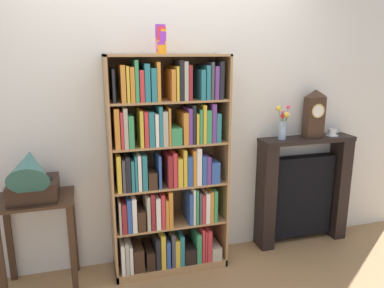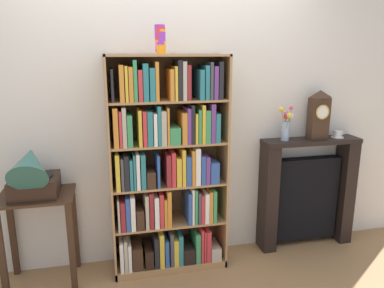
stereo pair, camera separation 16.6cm
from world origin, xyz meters
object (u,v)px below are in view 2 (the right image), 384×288
at_px(fireplace_mantel, 306,193).
at_px(teacup_with_saucer, 338,134).
at_px(bookshelf, 167,171).
at_px(cup_stack, 160,39).
at_px(side_table_left, 39,220).
at_px(gramophone, 32,173).
at_px(mantel_clock, 319,115).
at_px(flower_vase, 286,125).

xyz_separation_m(fireplace_mantel, teacup_with_saucer, (0.26, -0.02, 0.55)).
distance_m(bookshelf, cup_stack, 1.03).
height_order(side_table_left, gramophone, gramophone).
relative_size(mantel_clock, teacup_with_saucer, 3.58).
xyz_separation_m(side_table_left, flower_vase, (2.07, 0.08, 0.64)).
distance_m(bookshelf, side_table_left, 1.06).
distance_m(gramophone, mantel_clock, 2.41).
height_order(side_table_left, fireplace_mantel, fireplace_mantel).
xyz_separation_m(bookshelf, side_table_left, (-1.01, -0.02, -0.32)).
distance_m(bookshelf, flower_vase, 1.11).
bearing_deg(teacup_with_saucer, cup_stack, -176.32).
height_order(fireplace_mantel, teacup_with_saucer, teacup_with_saucer).
xyz_separation_m(cup_stack, mantel_clock, (1.42, 0.10, -0.63)).
bearing_deg(fireplace_mantel, flower_vase, -174.52).
bearing_deg(fireplace_mantel, side_table_left, -177.34).
bearing_deg(gramophone, teacup_with_saucer, 3.44).
height_order(bookshelf, teacup_with_saucer, bookshelf).
xyz_separation_m(gramophone, fireplace_mantel, (2.34, 0.17, -0.42)).
height_order(gramophone, fireplace_mantel, gramophone).
bearing_deg(bookshelf, flower_vase, 3.57).
xyz_separation_m(side_table_left, fireplace_mantel, (2.34, 0.11, -0.02)).
distance_m(gramophone, fireplace_mantel, 2.38).
distance_m(cup_stack, flower_vase, 1.31).
bearing_deg(mantel_clock, bookshelf, -176.96).
bearing_deg(flower_vase, fireplace_mantel, 5.48).
distance_m(fireplace_mantel, flower_vase, 0.72).
distance_m(side_table_left, teacup_with_saucer, 2.65).
bearing_deg(flower_vase, teacup_with_saucer, 0.99).
relative_size(side_table_left, mantel_clock, 1.70).
bearing_deg(flower_vase, gramophone, -175.94).
xyz_separation_m(fireplace_mantel, flower_vase, (-0.26, -0.03, 0.67)).
bearing_deg(bookshelf, mantel_clock, 3.04).
xyz_separation_m(gramophone, flower_vase, (2.07, 0.15, 0.24)).
bearing_deg(side_table_left, bookshelf, 0.96).
bearing_deg(bookshelf, fireplace_mantel, 3.95).
relative_size(gramophone, fireplace_mantel, 0.46).
bearing_deg(mantel_clock, fireplace_mantel, 160.36).
height_order(fireplace_mantel, mantel_clock, mantel_clock).
relative_size(bookshelf, gramophone, 3.76).
distance_m(gramophone, flower_vase, 2.09).
bearing_deg(bookshelf, cup_stack, -143.02).
height_order(bookshelf, flower_vase, bookshelf).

